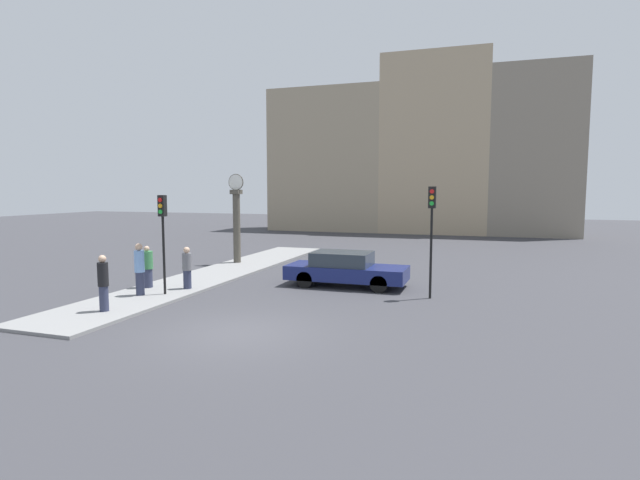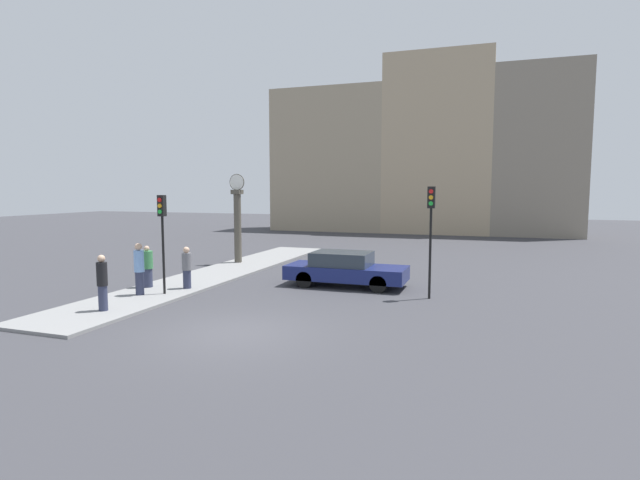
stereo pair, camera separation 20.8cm
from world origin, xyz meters
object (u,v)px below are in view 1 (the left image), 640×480
(pedestrian_green_hoodie, at_px, (147,267))
(traffic_light_near, at_px, (163,223))
(sedan_car, at_px, (345,269))
(pedestrian_black_jacket, at_px, (103,283))
(traffic_light_far, at_px, (432,219))
(street_clock, at_px, (237,221))
(pedestrian_blue_stripe, at_px, (140,269))
(pedestrian_grey_jacket, at_px, (187,268))

(pedestrian_green_hoodie, bearing_deg, traffic_light_near, -31.39)
(sedan_car, xyz_separation_m, pedestrian_black_jacket, (-5.91, -6.77, 0.29))
(traffic_light_far, xyz_separation_m, street_clock, (-10.41, 5.11, -0.57))
(street_clock, height_order, pedestrian_black_jacket, street_clock)
(sedan_car, height_order, pedestrian_black_jacket, pedestrian_black_jacket)
(street_clock, height_order, pedestrian_blue_stripe, street_clock)
(pedestrian_black_jacket, bearing_deg, pedestrian_grey_jacket, 83.61)
(street_clock, height_order, pedestrian_grey_jacket, street_clock)
(sedan_car, distance_m, pedestrian_grey_jacket, 6.18)
(traffic_light_far, bearing_deg, pedestrian_blue_stripe, -161.97)
(pedestrian_blue_stripe, bearing_deg, traffic_light_near, 30.15)
(traffic_light_near, bearing_deg, street_clock, 99.06)
(sedan_car, relative_size, pedestrian_grey_jacket, 2.99)
(pedestrian_blue_stripe, bearing_deg, pedestrian_green_hoodie, 117.30)
(traffic_light_near, xyz_separation_m, pedestrian_black_jacket, (-0.24, -2.76, -1.68))
(traffic_light_near, bearing_deg, pedestrian_blue_stripe, -149.85)
(street_clock, height_order, pedestrian_green_hoodie, street_clock)
(sedan_car, xyz_separation_m, pedestrian_grey_jacket, (-5.47, -2.87, 0.20))
(traffic_light_near, xyz_separation_m, pedestrian_blue_stripe, (-0.73, -0.42, -1.62))
(traffic_light_near, relative_size, pedestrian_grey_jacket, 2.23)
(sedan_car, bearing_deg, pedestrian_blue_stripe, -145.33)
(pedestrian_green_hoodie, bearing_deg, pedestrian_black_jacket, -72.28)
(traffic_light_far, distance_m, pedestrian_blue_stripe, 10.54)
(pedestrian_blue_stripe, bearing_deg, pedestrian_grey_jacket, 59.13)
(street_clock, relative_size, pedestrian_black_jacket, 2.59)
(sedan_car, relative_size, pedestrian_blue_stripe, 2.57)
(pedestrian_green_hoodie, height_order, pedestrian_black_jacket, pedestrian_black_jacket)
(traffic_light_near, distance_m, traffic_light_far, 9.57)
(traffic_light_far, xyz_separation_m, pedestrian_green_hoodie, (-10.54, -1.94, -1.95))
(traffic_light_far, relative_size, pedestrian_blue_stripe, 2.13)
(traffic_light_near, bearing_deg, pedestrian_black_jacket, -94.87)
(pedestrian_grey_jacket, distance_m, pedestrian_blue_stripe, 1.82)
(pedestrian_green_hoodie, height_order, pedestrian_grey_jacket, pedestrian_green_hoodie)
(traffic_light_far, bearing_deg, pedestrian_black_jacket, -149.39)
(sedan_car, height_order, street_clock, street_clock)
(traffic_light_far, height_order, street_clock, street_clock)
(pedestrian_blue_stripe, bearing_deg, sedan_car, 34.67)
(traffic_light_far, distance_m, street_clock, 11.61)
(pedestrian_black_jacket, bearing_deg, street_clock, 95.49)
(pedestrian_green_hoodie, bearing_deg, sedan_car, 24.09)
(pedestrian_green_hoodie, bearing_deg, street_clock, 88.97)
(sedan_car, xyz_separation_m, traffic_light_near, (-5.67, -4.00, 1.97))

